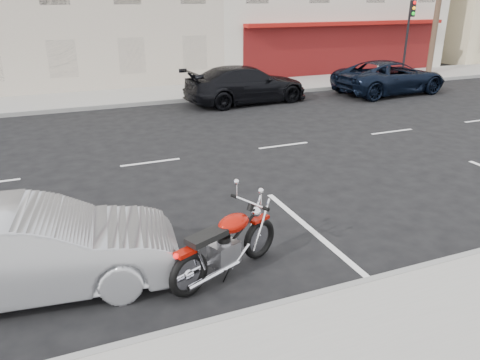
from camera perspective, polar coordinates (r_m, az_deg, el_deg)
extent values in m
plane|color=black|center=(13.26, -2.38, 3.24)|extent=(120.00, 120.00, 0.00)
cube|color=gray|center=(20.96, -24.16, 8.45)|extent=(80.00, 3.40, 0.15)
cube|color=gray|center=(19.29, -24.19, 7.46)|extent=(80.00, 0.12, 0.16)
cylinder|color=black|center=(27.05, 19.56, 15.27)|extent=(0.12, 0.12, 3.20)
cube|color=black|center=(26.83, 20.28, 19.02)|extent=(0.26, 0.18, 0.80)
cylinder|color=beige|center=(26.31, 16.54, 12.60)|extent=(0.20, 0.20, 0.60)
sphere|color=beige|center=(26.27, 16.62, 13.28)|extent=(0.20, 0.20, 0.20)
torus|color=black|center=(8.48, 5.97, -5.38)|extent=(0.70, 0.39, 0.71)
torus|color=black|center=(7.48, -1.52, -9.21)|extent=(0.70, 0.39, 0.71)
cube|color=#9F0F05|center=(8.32, 6.07, -3.11)|extent=(0.38, 0.27, 0.05)
cube|color=#9F0F05|center=(7.26, -1.79, -6.68)|extent=(0.36, 0.28, 0.06)
cube|color=gray|center=(7.90, 2.25, -6.90)|extent=(0.53, 0.47, 0.36)
ellipsoid|color=#9F0F05|center=(7.84, 3.34, -3.52)|extent=(0.68, 0.56, 0.29)
cube|color=black|center=(7.48, 0.49, -4.97)|extent=(0.71, 0.51, 0.10)
cylinder|color=silver|center=(8.00, 5.08, -1.15)|extent=(0.33, 0.70, 0.04)
sphere|color=silver|center=(8.19, 5.70, -2.30)|extent=(0.18, 0.18, 0.18)
cylinder|color=silver|center=(7.67, 1.28, -9.28)|extent=(0.96, 0.47, 0.08)
cylinder|color=silver|center=(7.85, -0.31, -8.50)|extent=(0.96, 0.47, 0.08)
cylinder|color=silver|center=(8.31, 5.83, -3.55)|extent=(0.39, 0.20, 0.84)
cylinder|color=black|center=(7.97, 3.40, -5.19)|extent=(0.80, 0.38, 0.52)
imported|color=#9FA1A6|center=(7.55, -23.96, -7.84)|extent=(4.37, 1.98, 1.39)
imported|color=black|center=(22.63, 17.83, 11.85)|extent=(5.45, 2.79, 1.47)
imported|color=black|center=(19.64, 0.77, 11.57)|extent=(5.35, 2.51, 1.51)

